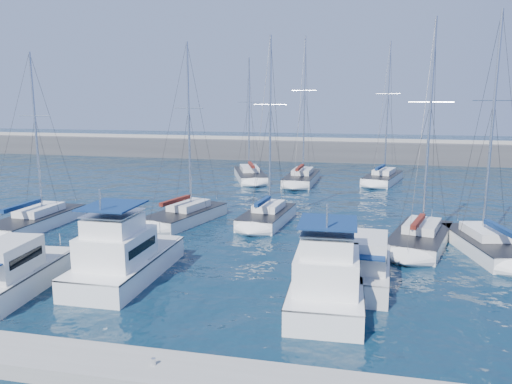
% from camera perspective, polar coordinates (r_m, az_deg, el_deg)
% --- Properties ---
extents(ground, '(220.00, 220.00, 0.00)m').
position_cam_1_polar(ground, '(28.25, -2.37, -9.25)').
color(ground, black).
rests_on(ground, ground).
extents(breakwater, '(160.00, 6.00, 4.45)m').
position_cam_1_polar(breakwater, '(78.41, 7.43, 4.42)').
color(breakwater, '#424244').
rests_on(breakwater, ground).
extents(dock, '(40.00, 2.20, 0.60)m').
position_cam_1_polar(dock, '(18.69, -11.58, -19.58)').
color(dock, gray).
rests_on(dock, ground).
extents(dock_cleat_centre, '(0.16, 0.16, 0.25)m').
position_cam_1_polar(dock_cleat_centre, '(18.48, -11.63, -18.45)').
color(dock_cleat_centre, silver).
rests_on(dock_cleat_centre, dock).
extents(motor_yacht_port_outer, '(2.94, 7.33, 3.20)m').
position_cam_1_polar(motor_yacht_port_outer, '(27.99, -25.67, -8.50)').
color(motor_yacht_port_outer, silver).
rests_on(motor_yacht_port_outer, ground).
extents(motor_yacht_port_inner, '(3.50, 8.38, 4.69)m').
position_cam_1_polar(motor_yacht_port_inner, '(27.91, -14.95, -7.41)').
color(motor_yacht_port_inner, white).
rests_on(motor_yacht_port_inner, ground).
extents(motor_yacht_stbd_inner, '(3.60, 7.89, 4.69)m').
position_cam_1_polar(motor_yacht_stbd_inner, '(23.94, 8.12, -10.23)').
color(motor_yacht_stbd_inner, white).
rests_on(motor_yacht_stbd_inner, ground).
extents(motor_yacht_stbd_outer, '(2.67, 6.83, 3.20)m').
position_cam_1_polar(motor_yacht_stbd_outer, '(26.82, 12.48, -8.47)').
color(motor_yacht_stbd_outer, silver).
rests_on(motor_yacht_stbd_outer, ground).
extents(sailboat_mid_a, '(3.28, 8.68, 13.24)m').
position_cam_1_polar(sailboat_mid_a, '(41.13, -23.84, -3.03)').
color(sailboat_mid_a, white).
rests_on(sailboat_mid_a, ground).
extents(sailboat_mid_b, '(4.96, 8.28, 14.12)m').
position_cam_1_polar(sailboat_mid_b, '(39.64, -8.03, -2.66)').
color(sailboat_mid_b, silver).
rests_on(sailboat_mid_b, ground).
extents(sailboat_mid_c, '(3.65, 7.27, 14.57)m').
position_cam_1_polar(sailboat_mid_c, '(38.92, 1.29, -2.78)').
color(sailboat_mid_c, white).
rests_on(sailboat_mid_c, ground).
extents(sailboat_mid_d, '(5.11, 8.52, 14.98)m').
position_cam_1_polar(sailboat_mid_d, '(34.80, 18.26, -5.01)').
color(sailboat_mid_d, silver).
rests_on(sailboat_mid_d, ground).
extents(sailboat_mid_e, '(4.76, 8.30, 15.18)m').
position_cam_1_polar(sailboat_mid_e, '(34.77, 24.93, -5.48)').
color(sailboat_mid_e, white).
rests_on(sailboat_mid_e, ground).
extents(sailboat_back_a, '(6.00, 9.75, 14.52)m').
position_cam_1_polar(sailboat_back_a, '(59.43, -0.70, 1.94)').
color(sailboat_back_a, white).
rests_on(sailboat_back_a, ground).
extents(sailboat_back_b, '(3.46, 9.17, 16.70)m').
position_cam_1_polar(sailboat_back_b, '(57.48, 5.25, 1.62)').
color(sailboat_back_b, silver).
rests_on(sailboat_back_b, ground).
extents(sailboat_back_c, '(5.02, 8.74, 16.10)m').
position_cam_1_polar(sailboat_back_c, '(59.04, 14.27, 1.57)').
color(sailboat_back_c, white).
rests_on(sailboat_back_c, ground).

